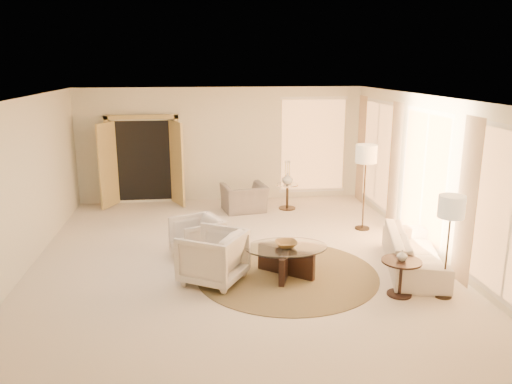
{
  "coord_description": "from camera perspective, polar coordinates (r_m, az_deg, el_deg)",
  "views": [
    {
      "loc": [
        -0.69,
        -8.22,
        3.33
      ],
      "look_at": [
        0.4,
        0.4,
        1.1
      ],
      "focal_mm": 35.0,
      "sensor_mm": 36.0,
      "label": 1
    }
  ],
  "objects": [
    {
      "name": "room",
      "position": [
        8.47,
        -2.35,
        1.2
      ],
      "size": [
        7.04,
        8.04,
        2.83
      ],
      "color": "beige",
      "rests_on": "ground"
    },
    {
      "name": "windows_right",
      "position": [
        9.5,
        18.81,
        1.59
      ],
      "size": [
        0.1,
        6.4,
        2.4
      ],
      "primitive_type": null,
      "color": "#FFB266",
      "rests_on": "room"
    },
    {
      "name": "window_back_corner",
      "position": [
        12.69,
        6.54,
        5.33
      ],
      "size": [
        1.7,
        0.1,
        2.4
      ],
      "primitive_type": null,
      "color": "#FFB266",
      "rests_on": "room"
    },
    {
      "name": "curtains_right",
      "position": [
        10.29,
        16.39,
        2.43
      ],
      "size": [
        0.06,
        5.2,
        2.6
      ],
      "primitive_type": null,
      "color": "tan",
      "rests_on": "room"
    },
    {
      "name": "french_doors",
      "position": [
        12.31,
        -12.74,
        3.45
      ],
      "size": [
        1.95,
        0.66,
        2.16
      ],
      "color": "tan",
      "rests_on": "room"
    },
    {
      "name": "area_rug",
      "position": [
        8.29,
        3.55,
        -9.28
      ],
      "size": [
        3.75,
        3.75,
        0.01
      ],
      "primitive_type": "cylinder",
      "rotation": [
        0.0,
        0.0,
        0.32
      ],
      "color": "#40331E",
      "rests_on": "room"
    },
    {
      "name": "sofa",
      "position": [
        8.76,
        17.61,
        -6.48
      ],
      "size": [
        1.39,
        2.27,
        0.62
      ],
      "primitive_type": "imported",
      "rotation": [
        0.0,
        0.0,
        1.29
      ],
      "color": "silver",
      "rests_on": "room"
    },
    {
      "name": "armchair_left",
      "position": [
        8.85,
        -6.75,
        -5.03
      ],
      "size": [
        0.99,
        1.01,
        0.81
      ],
      "primitive_type": "imported",
      "rotation": [
        0.0,
        0.0,
        -1.16
      ],
      "color": "silver",
      "rests_on": "room"
    },
    {
      "name": "armchair_right",
      "position": [
        7.88,
        -4.97,
        -7.09
      ],
      "size": [
        1.16,
        1.18,
        0.91
      ],
      "primitive_type": "imported",
      "rotation": [
        0.0,
        0.0,
        -2.11
      ],
      "color": "silver",
      "rests_on": "room"
    },
    {
      "name": "accent_chair",
      "position": [
        11.55,
        -1.35,
        -0.18
      ],
      "size": [
        1.07,
        0.8,
        0.85
      ],
      "primitive_type": "imported",
      "rotation": [
        0.0,
        0.0,
        3.32
      ],
      "color": "gray",
      "rests_on": "room"
    },
    {
      "name": "coffee_table",
      "position": [
        8.14,
        3.45,
        -7.44
      ],
      "size": [
        1.66,
        1.66,
        0.49
      ],
      "rotation": [
        0.0,
        0.0,
        0.29
      ],
      "color": "black",
      "rests_on": "room"
    },
    {
      "name": "end_table",
      "position": [
        7.72,
        16.23,
        -8.72
      ],
      "size": [
        0.58,
        0.58,
        0.55
      ],
      "rotation": [
        0.0,
        0.0,
        0.25
      ],
      "color": "black",
      "rests_on": "room"
    },
    {
      "name": "side_table",
      "position": [
        11.78,
        3.6,
        -0.22
      ],
      "size": [
        0.52,
        0.52,
        0.6
      ],
      "rotation": [
        0.0,
        0.0,
        -0.19
      ],
      "color": "#31261B",
      "rests_on": "room"
    },
    {
      "name": "floor_lamp_near",
      "position": [
        10.29,
        12.47,
        3.84
      ],
      "size": [
        0.43,
        0.43,
        1.77
      ],
      "rotation": [
        0.0,
        0.0,
        0.33
      ],
      "color": "#31261B",
      "rests_on": "room"
    },
    {
      "name": "floor_lamp_far",
      "position": [
        7.58,
        21.4,
        -2.08
      ],
      "size": [
        0.37,
        0.37,
        1.54
      ],
      "rotation": [
        0.0,
        0.0,
        0.26
      ],
      "color": "#31261B",
      "rests_on": "room"
    },
    {
      "name": "bowl",
      "position": [
        8.06,
        3.47,
        -5.96
      ],
      "size": [
        0.36,
        0.36,
        0.09
      ],
      "primitive_type": "imported",
      "rotation": [
        0.0,
        0.0,
        0.02
      ],
      "color": "brown",
      "rests_on": "coffee_table"
    },
    {
      "name": "end_vase",
      "position": [
        7.63,
        16.36,
        -6.97
      ],
      "size": [
        0.19,
        0.19,
        0.16
      ],
      "primitive_type": "imported",
      "rotation": [
        0.0,
        0.0,
        -0.24
      ],
      "color": "silver",
      "rests_on": "end_table"
    },
    {
      "name": "side_vase",
      "position": [
        11.69,
        3.63,
        1.55
      ],
      "size": [
        0.3,
        0.3,
        0.28
      ],
      "primitive_type": "imported",
      "rotation": [
        0.0,
        0.0,
        0.12
      ],
      "color": "silver",
      "rests_on": "side_table"
    }
  ]
}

